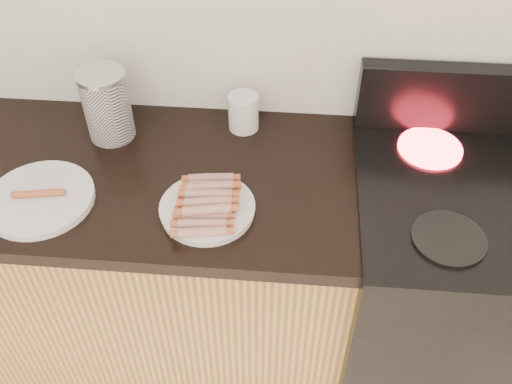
# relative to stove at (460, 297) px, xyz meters

# --- Properties ---
(cabinet_base) EXTENTS (2.20, 0.59, 0.86)m
(cabinet_base) POSITION_rel_stove_xyz_m (-1.48, 0.01, -0.03)
(cabinet_base) COLOR #B38A34
(cabinet_base) RESTS_ON floor
(stove) EXTENTS (0.76, 0.65, 0.91)m
(stove) POSITION_rel_stove_xyz_m (0.00, 0.00, 0.00)
(stove) COLOR black
(stove) RESTS_ON floor
(stove_panel) EXTENTS (0.76, 0.06, 0.20)m
(stove_panel) POSITION_rel_stove_xyz_m (0.00, 0.28, 0.55)
(stove_panel) COLOR black
(stove_panel) RESTS_ON stove
(burner_near_left) EXTENTS (0.18, 0.18, 0.01)m
(burner_near_left) POSITION_rel_stove_xyz_m (-0.17, -0.17, 0.46)
(burner_near_left) COLOR black
(burner_near_left) RESTS_ON stove
(burner_far_left) EXTENTS (0.18, 0.18, 0.01)m
(burner_far_left) POSITION_rel_stove_xyz_m (-0.17, 0.17, 0.46)
(burner_far_left) COLOR #FF1E2D
(burner_far_left) RESTS_ON stove
(main_plate) EXTENTS (0.25, 0.25, 0.02)m
(main_plate) POSITION_rel_stove_xyz_m (-0.76, -0.12, 0.45)
(main_plate) COLOR white
(main_plate) RESTS_ON counter_slab
(side_plate) EXTENTS (0.35, 0.35, 0.02)m
(side_plate) POSITION_rel_stove_xyz_m (-1.20, -0.12, 0.45)
(side_plate) COLOR silver
(side_plate) RESTS_ON counter_slab
(hotdog_pile) EXTENTS (0.12, 0.23, 0.05)m
(hotdog_pile) POSITION_rel_stove_xyz_m (-0.76, -0.12, 0.48)
(hotdog_pile) COLOR maroon
(hotdog_pile) RESTS_ON main_plate
(plain_sausages) EXTENTS (0.12, 0.04, 0.02)m
(plain_sausages) POSITION_rel_stove_xyz_m (-1.20, -0.12, 0.47)
(plain_sausages) COLOR #B36830
(plain_sausages) RESTS_ON side_plate
(canister) EXTENTS (0.14, 0.14, 0.21)m
(canister) POSITION_rel_stove_xyz_m (-1.09, 0.17, 0.55)
(canister) COLOR silver
(canister) RESTS_ON counter_slab
(mug) EXTENTS (0.11, 0.11, 0.11)m
(mug) POSITION_rel_stove_xyz_m (-0.71, 0.24, 0.50)
(mug) COLOR white
(mug) RESTS_ON counter_slab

